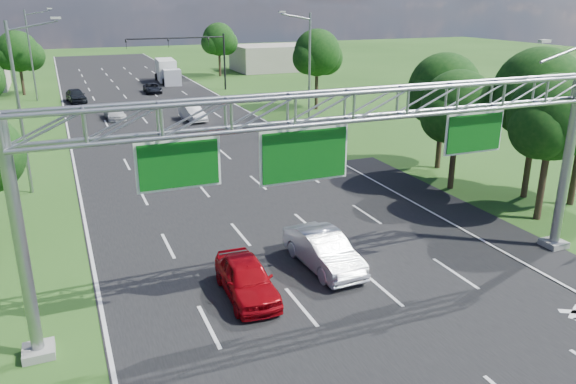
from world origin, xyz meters
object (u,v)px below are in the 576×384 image
traffic_signal (197,49)px  silver_sedan (324,250)px  sign_gantry (351,122)px  box_truck (167,72)px  red_coupe (247,278)px

traffic_signal → silver_sedan: 51.44m
traffic_signal → silver_sedan: traffic_signal is taller
sign_gantry → silver_sedan: 6.49m
traffic_signal → box_truck: 10.25m
traffic_signal → box_truck: traffic_signal is taller
red_coupe → box_truck: 61.84m
silver_sedan → box_truck: size_ratio=0.59×
red_coupe → box_truck: box_truck is taller
traffic_signal → box_truck: size_ratio=1.47×
silver_sedan → traffic_signal: bearing=79.2°
sign_gantry → red_coupe: size_ratio=5.24×
traffic_signal → red_coupe: (-10.90, -51.89, -4.40)m
red_coupe → box_truck: bearing=83.8°
silver_sedan → box_truck: (4.89, 60.10, 0.68)m
traffic_signal → box_truck: (-2.13, 9.33, -3.69)m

